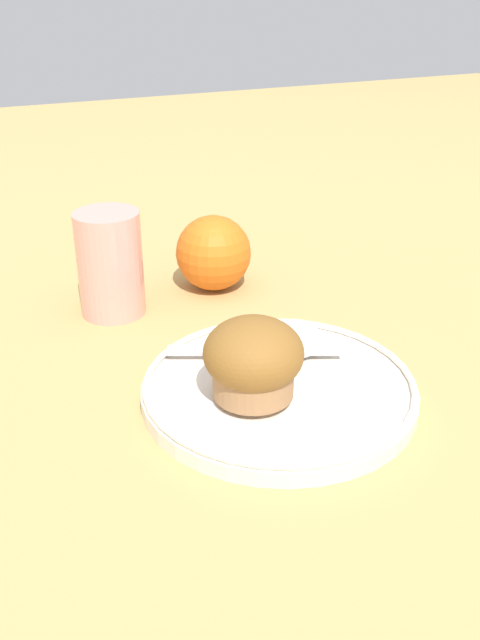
{
  "coord_description": "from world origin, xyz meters",
  "views": [
    {
      "loc": [
        -0.23,
        -0.48,
        0.35
      ],
      "look_at": [
        0.0,
        0.04,
        0.06
      ],
      "focal_mm": 40.0,
      "sensor_mm": 36.0,
      "label": 1
    }
  ],
  "objects_px": {
    "butter_knife": "(254,350)",
    "orange_fruit": "(213,253)",
    "muffin": "(253,360)",
    "juice_glass": "(110,264)"
  },
  "relations": [
    {
      "from": "butter_knife",
      "to": "orange_fruit",
      "type": "height_order",
      "value": "orange_fruit"
    },
    {
      "from": "muffin",
      "to": "orange_fruit",
      "type": "distance_m",
      "value": 0.26
    },
    {
      "from": "butter_knife",
      "to": "muffin",
      "type": "bearing_deg",
      "value": -91.95
    },
    {
      "from": "muffin",
      "to": "orange_fruit",
      "type": "xyz_separation_m",
      "value": [
        0.06,
        0.25,
        -0.01
      ]
    },
    {
      "from": "orange_fruit",
      "to": "butter_knife",
      "type": "bearing_deg",
      "value": -100.35
    },
    {
      "from": "muffin",
      "to": "juice_glass",
      "type": "relative_size",
      "value": 0.73
    },
    {
      "from": "muffin",
      "to": "orange_fruit",
      "type": "bearing_deg",
      "value": 75.73
    },
    {
      "from": "juice_glass",
      "to": "orange_fruit",
      "type": "bearing_deg",
      "value": 7.86
    },
    {
      "from": "muffin",
      "to": "butter_knife",
      "type": "relative_size",
      "value": 0.54
    },
    {
      "from": "butter_knife",
      "to": "juice_glass",
      "type": "xyz_separation_m",
      "value": [
        -0.09,
        0.17,
        0.04
      ]
    }
  ]
}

